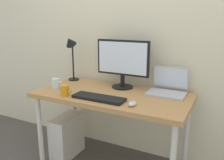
{
  "coord_description": "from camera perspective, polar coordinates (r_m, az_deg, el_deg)",
  "views": [
    {
      "loc": [
        0.9,
        -1.78,
        1.36
      ],
      "look_at": [
        0.0,
        0.0,
        0.85
      ],
      "focal_mm": 38.27,
      "sensor_mm": 36.0,
      "label": 1
    }
  ],
  "objects": [
    {
      "name": "desk",
      "position": [
        2.12,
        -0.0,
        -4.91
      ],
      "size": [
        1.35,
        0.66,
        0.73
      ],
      "color": "#B7844C",
      "rests_on": "ground_plane"
    },
    {
      "name": "glass_cup",
      "position": [
        2.28,
        -13.24,
        -0.82
      ],
      "size": [
        0.11,
        0.08,
        0.09
      ],
      "color": "silver",
      "rests_on": "desk"
    },
    {
      "name": "computer_tower",
      "position": [
        2.52,
        -10.73,
        -13.01
      ],
      "size": [
        0.18,
        0.36,
        0.42
      ],
      "primitive_type": "cube",
      "color": "silver",
      "rests_on": "ground_plane"
    },
    {
      "name": "monitor",
      "position": [
        2.2,
        2.56,
        4.54
      ],
      "size": [
        0.51,
        0.2,
        0.45
      ],
      "color": "black",
      "rests_on": "desk"
    },
    {
      "name": "coffee_mug",
      "position": [
        2.06,
        -11.17,
        -2.44
      ],
      "size": [
        0.11,
        0.07,
        0.09
      ],
      "color": "orange",
      "rests_on": "desk"
    },
    {
      "name": "desk_lamp",
      "position": [
        2.49,
        -9.85,
        7.43
      ],
      "size": [
        0.11,
        0.16,
        0.47
      ],
      "color": "black",
      "rests_on": "desk"
    },
    {
      "name": "keyboard",
      "position": [
        1.94,
        -3.2,
        -4.28
      ],
      "size": [
        0.44,
        0.14,
        0.02
      ],
      "primitive_type": "cube",
      "color": "black",
      "rests_on": "desk"
    },
    {
      "name": "mouse",
      "position": [
        1.8,
        4.88,
        -5.66
      ],
      "size": [
        0.06,
        0.09,
        0.03
      ],
      "primitive_type": "ellipsoid",
      "color": "silver",
      "rests_on": "desk"
    },
    {
      "name": "back_wall",
      "position": [
        2.35,
        4.44,
        12.95
      ],
      "size": [
        4.4,
        0.04,
        2.6
      ],
      "primitive_type": "cube",
      "color": "beige",
      "rests_on": "ground_plane"
    },
    {
      "name": "laptop",
      "position": [
        2.13,
        13.21,
        -1.65
      ],
      "size": [
        0.32,
        0.27,
        0.23
      ],
      "color": "#B2B2B7",
      "rests_on": "desk"
    }
  ]
}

